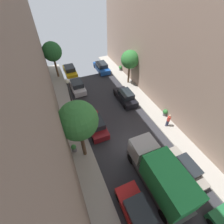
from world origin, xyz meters
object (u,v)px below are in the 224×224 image
object	(u,v)px
parked_car_left_4	(77,86)
potted_plant_0	(74,148)
parked_car_right_2	(184,169)
parked_car_right_3	(125,97)
parked_car_left_3	(96,125)
street_tree_1	(130,60)
parked_car_left_2	(138,213)
potted_plant_3	(120,68)
potted_plant_1	(165,112)
pedestrian	(168,120)
lamp_post	(71,99)
parked_car_right_4	(102,67)
street_tree_0	(52,52)
parked_car_left_5	(70,71)
delivery_truck	(161,175)
street_tree_2	(78,121)

from	to	relation	value
parked_car_left_4	potted_plant_0	bearing A→B (deg)	-105.89
parked_car_right_2	parked_car_right_3	bearing A→B (deg)	90.00
parked_car_left_3	street_tree_1	size ratio (longest dim) A/B	0.82
parked_car_left_2	potted_plant_3	bearing A→B (deg)	67.70
parked_car_left_3	potted_plant_1	distance (m)	8.59
pedestrian	lamp_post	xyz separation A→B (m)	(-9.58, 4.02, 3.12)
parked_car_right_4	potted_plant_3	distance (m)	3.31
street_tree_0	lamp_post	bearing A→B (deg)	-89.29
street_tree_1	lamp_post	distance (m)	11.50
parked_car_left_3	parked_car_left_5	xyz separation A→B (m)	(0.00, 13.54, 0.00)
parked_car_right_2	street_tree_0	xyz separation A→B (m)	(-7.45, 21.47, 3.59)
parked_car_left_3	street_tree_0	distance (m)	14.14
street_tree_1	lamp_post	xyz separation A→B (m)	(-9.79, -6.03, 0.29)
parked_car_left_4	delivery_truck	xyz separation A→B (m)	(2.70, -16.37, 1.07)
parked_car_left_3	parked_car_right_4	size ratio (longest dim) A/B	1.00
parked_car_left_5	potted_plant_3	xyz separation A→B (m)	(8.44, -2.24, -0.09)
street_tree_2	parked_car_right_4	bearing A→B (deg)	63.90
street_tree_2	delivery_truck	bearing A→B (deg)	-47.63
parked_car_left_5	potted_plant_0	world-z (taller)	parked_car_left_5
street_tree_2	lamp_post	world-z (taller)	street_tree_2
potted_plant_1	parked_car_left_5	bearing A→B (deg)	119.81
parked_car_right_4	street_tree_2	xyz separation A→B (m)	(-7.48, -15.27, 4.12)
potted_plant_0	potted_plant_1	size ratio (longest dim) A/B	0.98
parked_car_right_3	potted_plant_3	bearing A→B (deg)	69.09
street_tree_0	potted_plant_0	distance (m)	15.90
parked_car_left_2	pedestrian	world-z (taller)	pedestrian
parked_car_left_2	parked_car_left_5	xyz separation A→B (m)	(0.00, 22.81, 0.00)
lamp_post	parked_car_left_3	bearing A→B (deg)	-32.57
parked_car_left_5	parked_car_right_4	bearing A→B (deg)	-9.85
pedestrian	street_tree_1	size ratio (longest dim) A/B	0.34
parked_car_left_2	delivery_truck	distance (m)	3.21
parked_car_left_3	street_tree_0	bearing A→B (deg)	98.63
parked_car_right_2	delivery_truck	size ratio (longest dim) A/B	0.64
pedestrian	street_tree_0	distance (m)	19.28
parked_car_left_2	parked_car_left_3	xyz separation A→B (m)	(0.00, 9.28, 0.00)
street_tree_0	street_tree_1	distance (m)	11.77
parked_car_left_5	parked_car_right_2	world-z (taller)	same
street_tree_1	potted_plant_3	world-z (taller)	street_tree_1
potted_plant_0	street_tree_0	bearing A→B (deg)	86.65
parked_car_left_4	potted_plant_1	size ratio (longest dim) A/B	4.61
street_tree_0	lamp_post	distance (m)	12.31
parked_car_left_2	potted_plant_0	bearing A→B (deg)	111.90
parked_car_left_2	pedestrian	xyz separation A→B (m)	(7.68, 6.47, 0.35)
parked_car_right_2	parked_car_right_4	world-z (taller)	same
parked_car_left_2	street_tree_0	xyz separation A→B (m)	(-2.05, 22.79, 3.59)
parked_car_left_4	street_tree_1	bearing A→B (deg)	-8.78
parked_car_left_5	potted_plant_1	bearing A→B (deg)	-60.19
street_tree_1	potted_plant_0	world-z (taller)	street_tree_1
parked_car_right_3	potted_plant_0	xyz separation A→B (m)	(-8.36, -5.27, -0.10)
parked_car_left_5	parked_car_right_2	xyz separation A→B (m)	(5.40, -21.49, 0.00)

